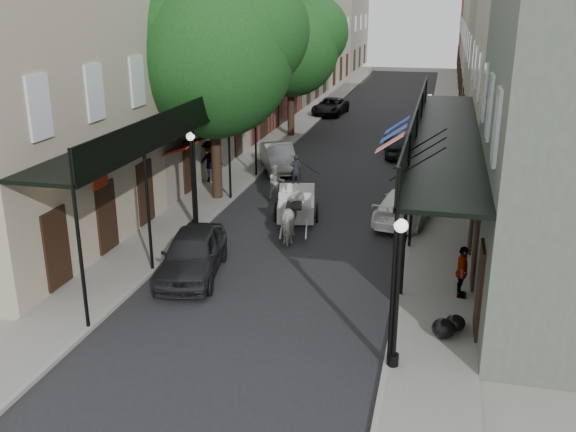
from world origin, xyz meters
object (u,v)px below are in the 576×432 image
Objects in this scene: horse at (294,218)px; car_left_mid at (279,157)px; car_right_far at (400,142)px; pedestrian_walking at (276,182)px; lamppost_right_far at (428,129)px; tree_near at (223,49)px; pedestrian_sidewalk_left at (210,161)px; pedestrian_sidewalk_right at (462,272)px; tree_far at (297,43)px; car_left_near at (193,254)px; car_left_far at (330,106)px; lamppost_right_near at (397,292)px; carriage at (297,191)px; lamppost_left at (193,179)px; car_right_near at (404,206)px.

horse is 10.08m from car_left_mid.
car_right_far is at bearing 15.29° from car_left_mid.
horse reaches higher than pedestrian_walking.
car_right_far is (-1.50, 2.44, -1.30)m from lamppost_right_far.
car_right_far is at bearing 56.46° from tree_near.
pedestrian_sidewalk_right is at bearing 103.94° from pedestrian_sidewalk_left.
tree_near is 6.18× the size of pedestrian_walking.
tree_far is 24.59m from pedestrian_sidewalk_right.
lamppost_right_far is 17.33m from car_left_near.
tree_far is 5.48× the size of pedestrian_sidewalk_right.
pedestrian_sidewalk_right is 0.36× the size of car_left_near.
tree_far is 4.31× the size of horse.
tree_near is 23.35m from car_left_far.
tree_near is 1.12× the size of tree_far.
tree_far is 27.74m from lamppost_right_near.
pedestrian_sidewalk_left is at bearing 132.54° from carriage.
tree_far is 16.68m from carriage.
horse is 5.02m from pedestrian_walking.
tree_far is 9.32m from car_right_far.
tree_near is at bearing 52.24° from pedestrian_sidewalk_right.
lamppost_left is 10.56m from pedestrian_sidewalk_right.
pedestrian_sidewalk_left reaches higher than car_left_mid.
tree_far is 4.36× the size of pedestrian_sidewalk_left.
tree_far is at bearing 143.49° from lamppost_right_far.
tree_near is 2.14× the size of car_right_near.
tree_far is 10.05m from car_left_mid.
lamppost_right_far reaches higher than car_left_far.
lamppost_left reaches higher than pedestrian_sidewalk_left.
lamppost_right_near is at bearing 89.87° from pedestrian_sidewalk_left.
lamppost_left is 2.36× the size of pedestrian_sidewalk_right.
lamppost_right_near reaches higher than pedestrian_sidewalk_left.
pedestrian_sidewalk_right is at bearing -84.18° from lamppost_right_far.
lamppost_left reaches higher than car_right_far.
car_left_near is at bearing -85.75° from tree_far.
tree_far is at bearing 107.68° from lamppost_right_near.
tree_near is at bearing 91.34° from lamppost_left.
tree_far is 17.85m from car_right_near.
tree_far is 11.05m from lamppost_right_far.
car_left_far is (-9.31, 30.53, -0.28)m from pedestrian_sidewalk_right.
car_right_near is (5.69, -1.65, -0.13)m from pedestrian_walking.
lamppost_left is 1.88× the size of pedestrian_sidewalk_left.
lamppost_left is 0.85× the size of car_left_near.
tree_far is 22.75m from car_left_near.
carriage is 24.37m from car_left_far.
lamppost_right_near is 19.13m from car_left_mid.
car_right_far is at bearing -111.76° from horse.
car_left_mid is (-3.05, 9.60, -0.16)m from horse.
car_left_far is at bearing 66.92° from car_left_mid.
tree_near reaches higher than pedestrian_walking.
tree_near is 2.60× the size of lamppost_left.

